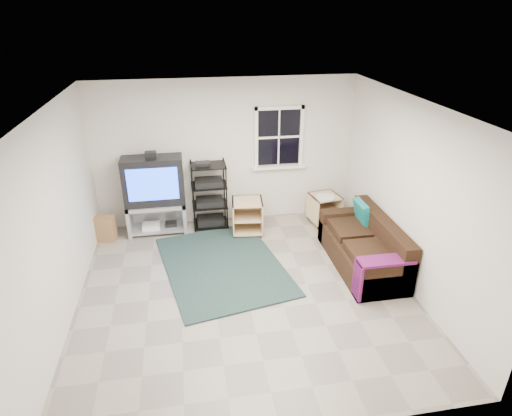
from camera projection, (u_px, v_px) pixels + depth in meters
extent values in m
plane|color=gray|center=(246.00, 290.00, 6.07)|extent=(4.60, 4.60, 0.00)
plane|color=white|center=(243.00, 107.00, 4.95)|extent=(4.60, 4.60, 0.00)
plane|color=silver|center=(226.00, 153.00, 7.56)|extent=(4.60, 0.00, 4.60)
plane|color=silver|center=(286.00, 328.00, 3.47)|extent=(4.60, 0.00, 4.60)
plane|color=silver|center=(56.00, 222.00, 5.16)|extent=(0.00, 4.60, 4.60)
plane|color=silver|center=(410.00, 196.00, 5.86)|extent=(0.00, 4.60, 4.60)
cube|color=black|center=(279.00, 137.00, 7.58)|extent=(0.80, 0.01, 1.02)
cube|color=white|center=(280.00, 108.00, 7.34)|extent=(0.88, 0.06, 0.06)
cube|color=white|center=(278.00, 167.00, 7.79)|extent=(0.98, 0.14, 0.05)
cube|color=white|center=(256.00, 138.00, 7.50)|extent=(0.06, 0.06, 1.10)
cube|color=white|center=(301.00, 136.00, 7.63)|extent=(0.06, 0.06, 1.10)
cube|color=white|center=(279.00, 137.00, 7.57)|extent=(0.78, 0.04, 0.04)
cube|color=#A6A6AF|center=(156.00, 204.00, 7.45)|extent=(1.01, 0.51, 0.06)
cube|color=#A6A6AF|center=(130.00, 219.00, 7.48)|extent=(0.06, 0.51, 0.56)
cube|color=#A6A6AF|center=(185.00, 215.00, 7.63)|extent=(0.06, 0.51, 0.56)
cube|color=#A6A6AF|center=(159.00, 227.00, 7.64)|extent=(0.89, 0.46, 0.04)
cube|color=#A6A6AF|center=(158.00, 211.00, 7.76)|extent=(1.01, 0.04, 0.56)
cube|color=silver|center=(151.00, 226.00, 7.56)|extent=(0.30, 0.24, 0.08)
cube|color=black|center=(171.00, 224.00, 7.66)|extent=(0.20, 0.18, 0.06)
cube|color=black|center=(154.00, 181.00, 7.26)|extent=(1.01, 0.42, 0.83)
cube|color=blue|center=(153.00, 185.00, 7.06)|extent=(0.83, 0.01, 0.56)
cube|color=black|center=(151.00, 155.00, 7.06)|extent=(0.18, 0.13, 0.10)
cylinder|color=black|center=(194.00, 201.00, 7.36)|extent=(0.02, 0.02, 1.23)
cylinder|color=black|center=(227.00, 199.00, 7.45)|extent=(0.02, 0.02, 1.23)
cylinder|color=black|center=(193.00, 192.00, 7.72)|extent=(0.02, 0.02, 1.23)
cylinder|color=black|center=(224.00, 190.00, 7.81)|extent=(0.02, 0.02, 1.23)
cube|color=black|center=(211.00, 223.00, 7.83)|extent=(0.61, 0.45, 0.02)
cube|color=black|center=(211.00, 220.00, 7.80)|extent=(0.48, 0.36, 0.10)
cube|color=black|center=(210.00, 205.00, 7.67)|extent=(0.61, 0.45, 0.02)
cube|color=black|center=(210.00, 202.00, 7.64)|extent=(0.48, 0.36, 0.10)
cube|color=black|center=(209.00, 185.00, 7.51)|extent=(0.61, 0.45, 0.02)
cube|color=black|center=(209.00, 182.00, 7.48)|extent=(0.48, 0.36, 0.10)
cube|color=black|center=(208.00, 165.00, 7.35)|extent=(0.61, 0.45, 0.02)
cube|color=#DEB888|center=(247.00, 201.00, 7.38)|extent=(0.57, 0.57, 0.02)
cube|color=#DEB888|center=(248.00, 229.00, 7.61)|extent=(0.57, 0.57, 0.02)
cube|color=#DEB888|center=(233.00, 216.00, 7.48)|extent=(0.08, 0.52, 0.56)
cube|color=#DEB888|center=(261.00, 215.00, 7.51)|extent=(0.08, 0.52, 0.56)
cube|color=#DEB888|center=(247.00, 209.00, 7.71)|extent=(0.47, 0.07, 0.56)
cube|color=#DEB888|center=(247.00, 217.00, 7.50)|extent=(0.52, 0.54, 0.02)
cylinder|color=black|center=(236.00, 237.00, 7.42)|extent=(0.05, 0.05, 0.05)
cylinder|color=black|center=(258.00, 225.00, 7.82)|extent=(0.05, 0.05, 0.05)
cube|color=#DEB888|center=(325.00, 196.00, 7.76)|extent=(0.57, 0.57, 0.02)
cube|color=#DEB888|center=(323.00, 219.00, 7.96)|extent=(0.57, 0.57, 0.02)
cube|color=#DEB888|center=(313.00, 210.00, 7.79)|extent=(0.10, 0.49, 0.49)
cube|color=#DEB888|center=(336.00, 206.00, 7.93)|extent=(0.10, 0.49, 0.49)
cube|color=#DEB888|center=(318.00, 203.00, 8.06)|extent=(0.44, 0.10, 0.49)
cube|color=#DEB888|center=(324.00, 209.00, 7.86)|extent=(0.52, 0.54, 0.02)
cylinder|color=black|center=(319.00, 227.00, 7.75)|extent=(0.05, 0.05, 0.05)
cylinder|color=black|center=(328.00, 215.00, 8.20)|extent=(0.05, 0.05, 0.05)
cylinder|color=silver|center=(325.00, 197.00, 7.64)|extent=(0.35, 0.35, 0.03)
cube|color=black|center=(361.00, 254.00, 6.59)|extent=(0.82, 1.82, 0.38)
cube|color=black|center=(383.00, 231.00, 6.47)|extent=(0.22, 1.82, 0.39)
cube|color=black|center=(344.00, 225.00, 7.26)|extent=(0.82, 0.22, 0.56)
cube|color=black|center=(385.00, 279.00, 5.84)|extent=(0.82, 0.22, 0.56)
cube|color=black|center=(368.00, 253.00, 6.15)|extent=(0.55, 0.65, 0.12)
cube|color=black|center=(350.00, 229.00, 6.80)|extent=(0.55, 0.65, 0.12)
cube|color=teal|center=(362.00, 212.00, 6.86)|extent=(0.18, 0.44, 0.38)
cube|color=navy|center=(386.00, 260.00, 5.71)|extent=(0.75, 0.27, 0.04)
cube|color=navy|center=(358.00, 281.00, 5.77)|extent=(0.04, 0.27, 0.53)
cube|color=black|center=(223.00, 265.00, 6.64)|extent=(2.12, 2.62, 0.03)
cube|color=#A17148|center=(105.00, 229.00, 7.28)|extent=(0.35, 0.26, 0.45)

